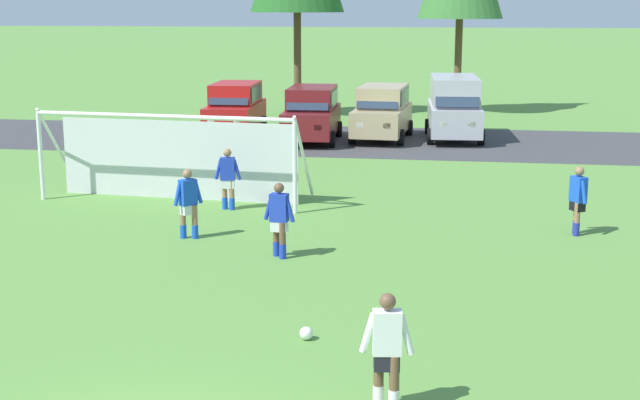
{
  "coord_description": "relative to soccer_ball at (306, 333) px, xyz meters",
  "views": [
    {
      "loc": [
        3.86,
        -9.09,
        5.33
      ],
      "look_at": [
        1.02,
        8.82,
        1.35
      ],
      "focal_mm": 49.97,
      "sensor_mm": 36.0,
      "label": 1
    }
  ],
  "objects": [
    {
      "name": "ground_plane",
      "position": [
        -1.5,
        10.64,
        -0.11
      ],
      "size": [
        400.0,
        400.0,
        0.0
      ],
      "primitive_type": "plane",
      "color": "#598C3D"
    },
    {
      "name": "parking_lot_strip",
      "position": [
        -1.5,
        21.75,
        -0.11
      ],
      "size": [
        52.0,
        8.4,
        0.01
      ],
      "primitive_type": "cube",
      "color": "#3D3D3F",
      "rests_on": "ground"
    },
    {
      "name": "soccer_ball",
      "position": [
        0.0,
        0.0,
        0.0
      ],
      "size": [
        0.22,
        0.22,
        0.22
      ],
      "color": "white",
      "rests_on": "ground"
    },
    {
      "name": "soccer_goal",
      "position": [
        -5.42,
        9.91,
        1.18
      ],
      "size": [
        7.55,
        2.53,
        2.57
      ],
      "color": "white",
      "rests_on": "ground"
    },
    {
      "name": "player_striker_near",
      "position": [
        1.5,
        -2.35,
        0.71
      ],
      "size": [
        0.75,
        0.29,
        1.64
      ],
      "color": "brown",
      "rests_on": "ground"
    },
    {
      "name": "player_midfield_center",
      "position": [
        -1.4,
        4.69,
        0.71
      ],
      "size": [
        0.72,
        0.34,
        1.64
      ],
      "color": "brown",
      "rests_on": "ground"
    },
    {
      "name": "player_winger_left",
      "position": [
        -3.68,
        9.01,
        0.71
      ],
      "size": [
        0.75,
        0.29,
        1.64
      ],
      "color": "#936B4C",
      "rests_on": "ground"
    },
    {
      "name": "player_winger_right",
      "position": [
        5.16,
        7.7,
        0.71
      ],
      "size": [
        0.4,
        0.71,
        1.64
      ],
      "color": "#936B4C",
      "rests_on": "ground"
    },
    {
      "name": "player_trailing_back",
      "position": [
        -3.81,
        5.93,
        0.71
      ],
      "size": [
        0.61,
        0.56,
        1.64
      ],
      "color": "#936B4C",
      "rests_on": "ground"
    },
    {
      "name": "parked_car_slot_far_left",
      "position": [
        -6.96,
        22.66,
        1.0
      ],
      "size": [
        2.34,
        4.7,
        2.16
      ],
      "color": "red",
      "rests_on": "ground"
    },
    {
      "name": "parked_car_slot_left",
      "position": [
        -3.49,
        21.36,
        1.0
      ],
      "size": [
        2.29,
        4.68,
        2.16
      ],
      "color": "maroon",
      "rests_on": "ground"
    },
    {
      "name": "parked_car_slot_center_left",
      "position": [
        -0.77,
        22.3,
        1.0
      ],
      "size": [
        2.34,
        4.7,
        2.16
      ],
      "color": "tan",
      "rests_on": "ground"
    },
    {
      "name": "parked_car_slot_center",
      "position": [
        2.09,
        22.83,
        1.23
      ],
      "size": [
        2.45,
        4.93,
        2.52
      ],
      "color": "#B2B2BC",
      "rests_on": "ground"
    }
  ]
}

